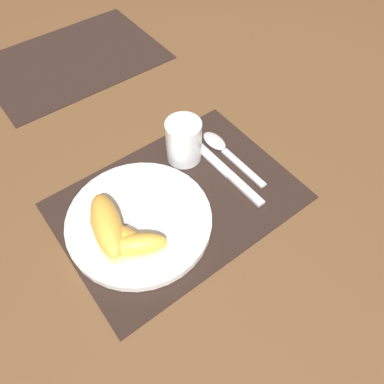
{
  "coord_description": "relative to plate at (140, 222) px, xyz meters",
  "views": [
    {
      "loc": [
        -0.22,
        -0.34,
        0.58
      ],
      "look_at": [
        0.02,
        -0.01,
        0.02
      ],
      "focal_mm": 35.0,
      "sensor_mm": 36.0,
      "label": 1
    }
  ],
  "objects": [
    {
      "name": "ground_plane",
      "position": [
        0.08,
        0.0,
        -0.01
      ],
      "size": [
        3.0,
        3.0,
        0.0
      ],
      "primitive_type": "plane",
      "color": "brown"
    },
    {
      "name": "placemat",
      "position": [
        0.08,
        0.0,
        -0.01
      ],
      "size": [
        0.44,
        0.31,
        0.0
      ],
      "color": "black",
      "rests_on": "ground_plane"
    },
    {
      "name": "placemat_far",
      "position": [
        0.13,
        0.53,
        -0.01
      ],
      "size": [
        0.44,
        0.31,
        0.0
      ],
      "color": "black",
      "rests_on": "ground_plane"
    },
    {
      "name": "plate",
      "position": [
        0.0,
        0.0,
        0.0
      ],
      "size": [
        0.26,
        0.26,
        0.02
      ],
      "color": "white",
      "rests_on": "placemat"
    },
    {
      "name": "juice_glass",
      "position": [
        0.16,
        0.08,
        0.03
      ],
      "size": [
        0.07,
        0.07,
        0.09
      ],
      "color": "silver",
      "rests_on": "placemat"
    },
    {
      "name": "knife",
      "position": [
        0.2,
        0.01,
        -0.01
      ],
      "size": [
        0.02,
        0.23,
        0.01
      ],
      "color": "silver",
      "rests_on": "placemat"
    },
    {
      "name": "spoon",
      "position": [
        0.23,
        0.05,
        -0.0
      ],
      "size": [
        0.03,
        0.18,
        0.01
      ],
      "color": "silver",
      "rests_on": "placemat"
    },
    {
      "name": "fork",
      "position": [
        -0.01,
        0.01,
        0.01
      ],
      "size": [
        0.2,
        0.06,
        0.0
      ],
      "color": "silver",
      "rests_on": "plate"
    },
    {
      "name": "citrus_wedge_0",
      "position": [
        -0.06,
        0.01,
        0.03
      ],
      "size": [
        0.09,
        0.14,
        0.05
      ],
      "color": "#F4DB84",
      "rests_on": "plate"
    },
    {
      "name": "citrus_wedge_1",
      "position": [
        -0.06,
        -0.01,
        0.02
      ],
      "size": [
        0.05,
        0.11,
        0.04
      ],
      "color": "#F4DB84",
      "rests_on": "plate"
    },
    {
      "name": "citrus_wedge_2",
      "position": [
        -0.05,
        -0.03,
        0.02
      ],
      "size": [
        0.08,
        0.11,
        0.03
      ],
      "color": "#F4DB84",
      "rests_on": "plate"
    },
    {
      "name": "citrus_wedge_3",
      "position": [
        -0.04,
        -0.05,
        0.02
      ],
      "size": [
        0.11,
        0.09,
        0.04
      ],
      "color": "#F4DB84",
      "rests_on": "plate"
    }
  ]
}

